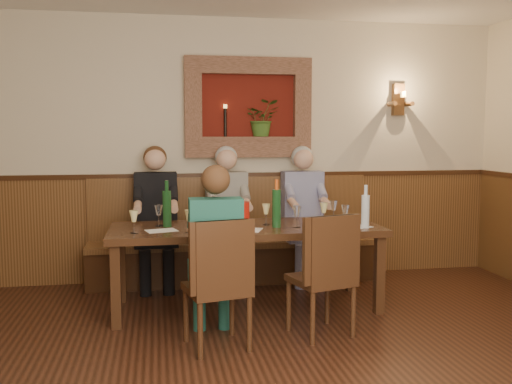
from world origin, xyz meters
TOP-DOWN VIEW (x-y plane):
  - room_shell at (0.00, 0.00)m, footprint 6.04×6.04m
  - wainscoting at (0.00, -0.00)m, footprint 6.02×6.02m
  - wall_niche at (0.24, 2.94)m, footprint 1.36×0.30m
  - wall_sconce at (1.90, 2.93)m, footprint 0.25×0.20m
  - dining_table at (0.00, 1.85)m, footprint 2.40×0.90m
  - bench at (0.00, 2.79)m, footprint 3.00×0.45m
  - chair_near_left at (-0.35, 0.93)m, footprint 0.51×0.51m
  - chair_near_right at (0.48, 1.07)m, footprint 0.53×0.53m
  - person_bench_left at (-0.79, 2.69)m, footprint 0.43×0.53m
  - person_bench_mid at (-0.06, 2.69)m, footprint 0.43×0.53m
  - person_bench_right at (0.76, 2.69)m, footprint 0.43×0.52m
  - person_chair_front at (-0.36, 1.07)m, footprint 0.39×0.48m
  - spittoon_bucket at (-0.08, 1.76)m, footprint 0.21×0.21m
  - wine_bottle_green_a at (0.26, 1.75)m, footprint 0.09×0.09m
  - wine_bottle_green_b at (-0.69, 1.94)m, footprint 0.10×0.10m
  - water_bottle at (1.02, 1.58)m, footprint 0.09×0.09m
  - tasting_sheet_a at (-0.75, 1.73)m, footprint 0.29×0.24m
  - tasting_sheet_b at (-0.05, 1.66)m, footprint 0.37×0.32m
  - tasting_sheet_c at (0.94, 1.63)m, footprint 0.33×0.29m
  - tasting_sheet_d at (-0.23, 1.57)m, footprint 0.30×0.25m
  - wine_glass_0 at (-0.97, 1.65)m, footprint 0.08×0.08m
  - wine_glass_1 at (-0.77, 1.99)m, footprint 0.08×0.08m
  - wine_glass_2 at (-0.52, 1.61)m, footprint 0.08×0.08m
  - wine_glass_3 at (-0.36, 1.99)m, footprint 0.08×0.08m
  - wine_glass_4 at (-0.02, 1.75)m, footprint 0.08×0.08m
  - wine_glass_5 at (0.19, 1.90)m, footprint 0.08×0.08m
  - wine_glass_6 at (0.43, 1.71)m, footprint 0.08×0.08m
  - wine_glass_7 at (0.73, 1.88)m, footprint 0.08×0.08m
  - wine_glass_8 at (0.88, 1.70)m, footprint 0.08×0.08m
  - wine_glass_9 at (-0.16, 1.54)m, footprint 0.08×0.08m
  - wine_glass_10 at (-0.10, 1.95)m, footprint 0.08×0.08m
  - wine_glass_11 at (0.87, 2.04)m, footprint 0.08×0.08m

SIDE VIEW (x-z plane):
  - chair_near_right at x=0.48m, z-range -0.20..0.77m
  - chair_near_left at x=-0.35m, z-range -0.20..0.77m
  - bench at x=0.00m, z-range -0.23..0.88m
  - person_chair_front at x=-0.36m, z-range -0.12..1.23m
  - wainscoting at x=0.00m, z-range 0.01..1.16m
  - person_bench_right at x=0.76m, z-range -0.12..1.32m
  - person_bench_mid at x=-0.06m, z-range -0.12..1.32m
  - person_bench_left at x=-0.79m, z-range -0.12..1.33m
  - dining_table at x=0.00m, z-range 0.30..1.05m
  - tasting_sheet_a at x=-0.75m, z-range 0.75..0.75m
  - tasting_sheet_b at x=-0.05m, z-range 0.75..0.75m
  - tasting_sheet_c at x=0.94m, z-range 0.75..0.75m
  - tasting_sheet_d at x=-0.23m, z-range 0.75..0.75m
  - wine_glass_0 at x=-0.97m, z-range 0.75..0.94m
  - wine_glass_1 at x=-0.77m, z-range 0.75..0.94m
  - wine_glass_2 at x=-0.52m, z-range 0.75..0.94m
  - wine_glass_3 at x=-0.36m, z-range 0.75..0.94m
  - wine_glass_4 at x=-0.02m, z-range 0.75..0.94m
  - wine_glass_5 at x=0.19m, z-range 0.75..0.94m
  - wine_glass_6 at x=0.43m, z-range 0.75..0.94m
  - wine_glass_7 at x=0.73m, z-range 0.75..0.94m
  - wine_glass_8 at x=0.88m, z-range 0.75..0.94m
  - wine_glass_9 at x=-0.16m, z-range 0.75..0.94m
  - wine_glass_10 at x=-0.10m, z-range 0.75..0.94m
  - wine_glass_11 at x=0.87m, z-range 0.75..0.94m
  - spittoon_bucket at x=-0.08m, z-range 0.75..0.98m
  - water_bottle at x=1.02m, z-range 0.71..1.09m
  - wine_bottle_green_b at x=-0.69m, z-range 0.71..1.13m
  - wine_bottle_green_a at x=0.26m, z-range 0.71..1.14m
  - wall_niche at x=0.24m, z-range 1.28..2.34m
  - room_shell at x=0.00m, z-range 0.48..3.30m
  - wall_sconce at x=1.90m, z-range 1.77..2.12m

